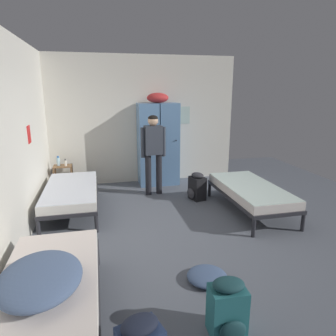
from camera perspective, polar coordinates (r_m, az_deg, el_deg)
ground_plane at (r=4.83m, az=0.77°, el=-11.80°), size 8.85×8.85×0.00m
room_backdrop at (r=5.47m, az=-14.75°, el=6.78°), size 4.34×5.59×2.89m
locker_bank at (r=6.91m, az=-1.87°, el=4.81°), size 0.90×0.55×2.07m
shelf_unit at (r=6.89m, az=-19.06°, el=-1.37°), size 0.38×0.30×0.57m
bed_left_rear at (r=5.66m, az=-17.74°, el=-4.28°), size 0.90×1.90×0.49m
bed_left_front at (r=3.18m, az=-21.45°, el=-20.34°), size 0.90×1.90×0.49m
bed_right at (r=5.63m, az=15.25°, el=-4.22°), size 0.90×1.90×0.49m
bedding_heap at (r=2.93m, az=-22.94°, el=-18.54°), size 0.70×0.85×0.22m
person_traveler at (r=6.18m, az=-2.77°, el=3.85°), size 0.52×0.23×1.65m
water_bottle at (r=6.84m, az=-19.93°, el=1.19°), size 0.07×0.07×0.21m
lotion_bottle at (r=6.77m, az=-18.71°, el=0.93°), size 0.05×0.05×0.15m
backpack_teal at (r=3.01m, az=11.14°, el=-24.55°), size 0.33×0.35×0.55m
backpack_black at (r=6.07m, az=5.44°, el=-3.55°), size 0.39×0.37×0.55m
clothes_pile_denim at (r=3.74m, az=7.35°, el=-19.53°), size 0.47×0.47×0.11m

